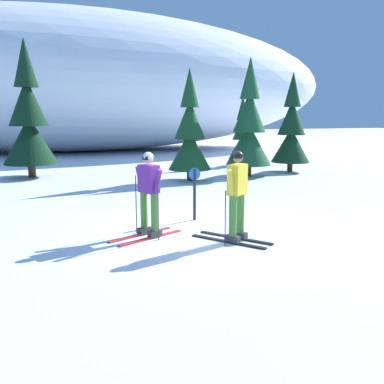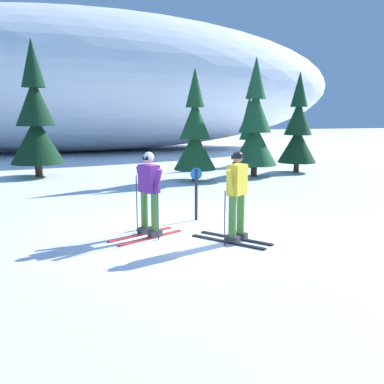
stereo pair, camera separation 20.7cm
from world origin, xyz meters
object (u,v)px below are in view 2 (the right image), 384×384
Objects in this scene: pine_tree_far_right at (298,131)px; trail_marker_post at (196,190)px; skier_yellow_jacket at (237,195)px; pine_tree_center_right at (249,137)px; pine_tree_center at (255,127)px; pine_tree_center_left at (195,134)px; pine_tree_far_left at (36,120)px; skier_purple_jacket at (149,192)px.

pine_tree_far_right is 9.75m from trail_marker_post.
trail_marker_post is (-0.18, 1.89, -0.22)m from skier_yellow_jacket.
pine_tree_far_right is at bearing -70.45° from pine_tree_center_right.
pine_tree_center_right reaches higher than trail_marker_post.
pine_tree_center reaches higher than pine_tree_center_right.
pine_tree_far_right is (4.95, 0.89, 0.04)m from pine_tree_center_left.
trail_marker_post is (-6.89, -6.82, -1.08)m from pine_tree_far_right.
pine_tree_far_right is at bearing 10.16° from pine_tree_center_left.
skier_yellow_jacket is at bearing -69.85° from pine_tree_far_left.
pine_tree_center is 3.80× the size of trail_marker_post.
pine_tree_center_left is at bearing 77.38° from skier_yellow_jacket.
pine_tree_far_right is 3.45× the size of trail_marker_post.
pine_tree_center_right is at bearing 109.55° from pine_tree_far_right.
pine_tree_center_left is at bearing 71.92° from trail_marker_post.
trail_marker_post is at bearing -126.22° from pine_tree_center.
pine_tree_center_left is 0.98× the size of pine_tree_far_right.
trail_marker_post is at bearing -66.98° from pine_tree_far_left.
skier_purple_jacket is at bearing -143.82° from trail_marker_post.
pine_tree_center is at bearing -165.33° from pine_tree_far_right.
pine_tree_far_left reaches higher than skier_purple_jacket.
skier_purple_jacket is 0.97× the size of skier_yellow_jacket.
pine_tree_far_left is at bearing 113.02° from trail_marker_post.
pine_tree_center_right is at bearing 55.59° from skier_purple_jacket.
trail_marker_post is (-1.94, -5.93, -1.04)m from pine_tree_center_left.
skier_yellow_jacket is 12.84m from pine_tree_center_right.
pine_tree_center_left is at bearing -137.32° from pine_tree_center_right.
skier_purple_jacket is 0.40× the size of pine_tree_far_right.
skier_purple_jacket is 0.51× the size of pine_tree_center_right.
pine_tree_center_right is 0.79× the size of pine_tree_far_right.
pine_tree_far_right reaches higher than trail_marker_post.
pine_tree_center_left is (1.75, 7.82, 0.82)m from skier_yellow_jacket.
pine_tree_center is at bearing -111.88° from pine_tree_center_right.
skier_yellow_jacket is 9.26m from pine_tree_center.
pine_tree_far_left is 6.39m from pine_tree_center_left.
trail_marker_post is at bearing -135.28° from pine_tree_far_right.
skier_yellow_jacket reaches higher than skier_purple_jacket.
pine_tree_center_left reaches higher than trail_marker_post.
pine_tree_center is at bearing 6.00° from pine_tree_center_left.
trail_marker_post is (1.33, 0.97, -0.20)m from skier_purple_jacket.
pine_tree_center is 1.39× the size of pine_tree_center_right.
skier_yellow_jacket is 1.92m from trail_marker_post.
skier_yellow_jacket is at bearing -118.29° from pine_tree_center.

